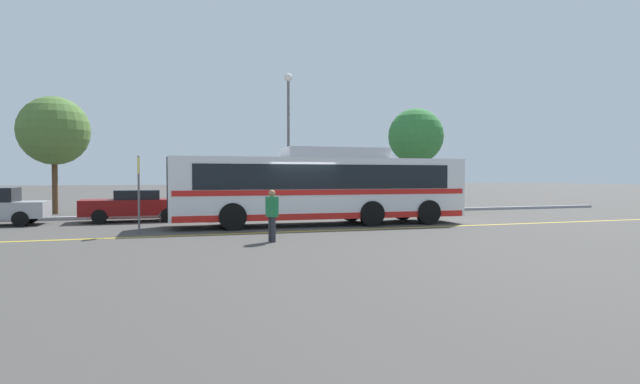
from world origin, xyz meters
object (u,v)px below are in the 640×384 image
(bus_stop_sign, at_px, (139,185))
(tree_1, at_px, (416,136))
(transit_bus, at_px, (320,186))
(street_lamp, at_px, (288,122))
(pedestrian_0, at_px, (272,213))
(tree_0, at_px, (54,131))
(parked_car_1, at_px, (135,205))

(bus_stop_sign, xyz_separation_m, tree_1, (15.25, 8.52, 2.68))
(transit_bus, relative_size, tree_1, 2.03)
(street_lamp, xyz_separation_m, tree_1, (8.08, 1.02, -0.46))
(street_lamp, bearing_deg, pedestrian_0, -106.92)
(transit_bus, xyz_separation_m, pedestrian_0, (-3.05, -4.68, -0.68))
(tree_1, bearing_deg, street_lamp, -172.79)
(street_lamp, xyz_separation_m, tree_0, (-11.64, 3.45, -0.49))
(tree_0, bearing_deg, pedestrian_0, -59.98)
(parked_car_1, bearing_deg, street_lamp, -74.63)
(transit_bus, xyz_separation_m, bus_stop_sign, (-6.90, -1.24, 0.12))
(pedestrian_0, xyz_separation_m, tree_0, (-8.31, 14.39, 3.44))
(parked_car_1, distance_m, street_lamp, 8.86)
(transit_bus, xyz_separation_m, tree_0, (-11.37, 9.71, 2.77))
(pedestrian_0, bearing_deg, street_lamp, 147.63)
(bus_stop_sign, bearing_deg, transit_bus, -78.03)
(bus_stop_sign, height_order, tree_1, tree_1)
(transit_bus, xyz_separation_m, street_lamp, (0.28, 6.26, 3.26))
(tree_0, bearing_deg, parked_car_1, -54.37)
(transit_bus, relative_size, pedestrian_0, 7.81)
(parked_car_1, height_order, bus_stop_sign, bus_stop_sign)
(transit_bus, xyz_separation_m, tree_1, (8.35, 7.28, 2.80))
(transit_bus, height_order, pedestrian_0, transit_bus)
(transit_bus, distance_m, parked_car_1, 8.29)
(street_lamp, bearing_deg, tree_1, 7.21)
(pedestrian_0, distance_m, street_lamp, 12.09)
(street_lamp, height_order, tree_1, street_lamp)
(transit_bus, bearing_deg, tree_1, -47.12)
(pedestrian_0, relative_size, bus_stop_sign, 0.59)
(parked_car_1, height_order, pedestrian_0, pedestrian_0)
(pedestrian_0, bearing_deg, parked_car_1, -169.57)
(bus_stop_sign, xyz_separation_m, street_lamp, (7.17, 7.50, 3.14))
(street_lamp, bearing_deg, tree_0, 163.49)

